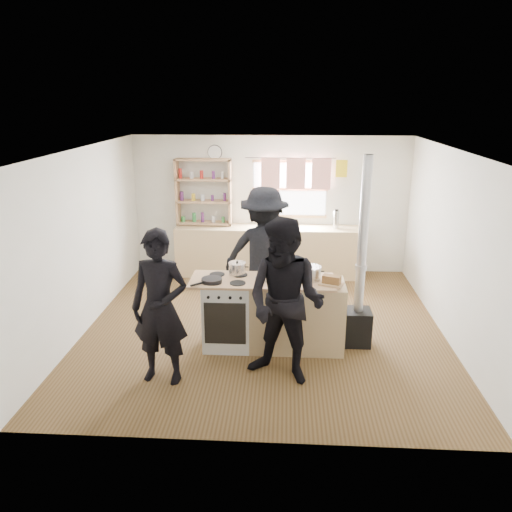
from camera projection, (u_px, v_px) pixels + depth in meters
name	position (u px, v px, depth m)	size (l,w,h in m)	color
ground	(264.00, 327.00, 7.15)	(5.00, 5.00, 0.01)	brown
back_counter	(269.00, 251.00, 9.12)	(3.40, 0.55, 0.90)	#DABA83
shelving_unit	(204.00, 192.00, 8.98)	(1.00, 0.28, 1.20)	tan
thermos	(336.00, 220.00, 8.87)	(0.10, 0.10, 0.32)	silver
cooking_island	(273.00, 313.00, 6.48)	(1.97, 0.64, 0.93)	silver
skillet_greens	(212.00, 280.00, 6.25)	(0.37, 0.37, 0.05)	black
roast_tray	(271.00, 276.00, 6.36)	(0.39, 0.33, 0.06)	silver
stockpot_stove	(237.00, 268.00, 6.51)	(0.23, 0.23, 0.18)	#B8B8BA
stockpot_counter	(311.00, 273.00, 6.32)	(0.26, 0.26, 0.20)	silver
bread_board	(332.00, 281.00, 6.16)	(0.33, 0.29, 0.12)	tan
flue_heater	(359.00, 298.00, 6.48)	(0.35, 0.35, 2.50)	black
person_near_left	(160.00, 308.00, 5.57)	(0.66, 0.43, 1.80)	black
person_near_right	(285.00, 302.00, 5.57)	(0.93, 0.73, 1.92)	black
person_far	(264.00, 253.00, 7.27)	(1.26, 0.72, 1.94)	black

